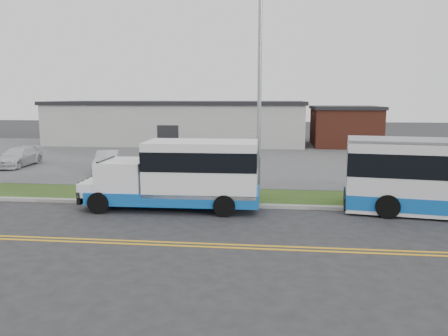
# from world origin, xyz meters

# --- Properties ---
(ground) EXTENTS (140.00, 140.00, 0.00)m
(ground) POSITION_xyz_m (0.00, 0.00, 0.00)
(ground) COLOR #28282B
(ground) RESTS_ON ground
(lane_line_north) EXTENTS (70.00, 0.12, 0.01)m
(lane_line_north) POSITION_xyz_m (0.00, -3.85, 0.01)
(lane_line_north) COLOR gold
(lane_line_north) RESTS_ON ground
(lane_line_south) EXTENTS (70.00, 0.12, 0.01)m
(lane_line_south) POSITION_xyz_m (0.00, -4.15, 0.01)
(lane_line_south) COLOR gold
(lane_line_south) RESTS_ON ground
(curb) EXTENTS (80.00, 0.30, 0.15)m
(curb) POSITION_xyz_m (0.00, 1.10, 0.07)
(curb) COLOR #9E9B93
(curb) RESTS_ON ground
(verge) EXTENTS (80.00, 3.30, 0.10)m
(verge) POSITION_xyz_m (0.00, 2.90, 0.05)
(verge) COLOR #314918
(verge) RESTS_ON ground
(parking_lot) EXTENTS (80.00, 25.00, 0.10)m
(parking_lot) POSITION_xyz_m (0.00, 17.00, 0.05)
(parking_lot) COLOR #4C4C4F
(parking_lot) RESTS_ON ground
(commercial_building) EXTENTS (25.40, 10.40, 4.35)m
(commercial_building) POSITION_xyz_m (-6.00, 27.00, 2.18)
(commercial_building) COLOR #9E9E99
(commercial_building) RESTS_ON ground
(brick_wing) EXTENTS (6.30, 7.30, 3.90)m
(brick_wing) POSITION_xyz_m (10.50, 26.00, 1.96)
(brick_wing) COLOR brown
(brick_wing) RESTS_ON ground
(streetlight_near) EXTENTS (0.35, 1.53, 9.50)m
(streetlight_near) POSITION_xyz_m (3.00, 2.73, 5.23)
(streetlight_near) COLOR gray
(streetlight_near) RESTS_ON verge
(shuttle_bus) EXTENTS (7.66, 2.69, 2.91)m
(shuttle_bus) POSITION_xyz_m (-0.06, 0.61, 1.56)
(shuttle_bus) COLOR #1056AE
(shuttle_bus) RESTS_ON ground
(pedestrian) EXTENTS (0.68, 0.53, 1.66)m
(pedestrian) POSITION_xyz_m (-1.40, 1.90, 0.93)
(pedestrian) COLOR black
(pedestrian) RESTS_ON verge
(parked_car_a) EXTENTS (2.20, 4.08, 1.28)m
(parked_car_a) POSITION_xyz_m (-6.76, 9.07, 0.74)
(parked_car_a) COLOR #B3B5BB
(parked_car_a) RESTS_ON parking_lot
(parked_car_b) EXTENTS (1.93, 4.40, 1.26)m
(parked_car_b) POSITION_xyz_m (-13.56, 10.26, 0.73)
(parked_car_b) COLOR silver
(parked_car_b) RESTS_ON parking_lot
(grocery_bag_left) EXTENTS (0.32, 0.32, 0.32)m
(grocery_bag_left) POSITION_xyz_m (-1.70, 1.65, 0.26)
(grocery_bag_left) COLOR white
(grocery_bag_left) RESTS_ON verge
(grocery_bag_right) EXTENTS (0.32, 0.32, 0.32)m
(grocery_bag_right) POSITION_xyz_m (-1.10, 2.15, 0.26)
(grocery_bag_right) COLOR white
(grocery_bag_right) RESTS_ON verge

